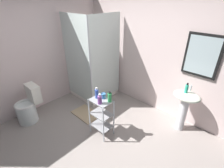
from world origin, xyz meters
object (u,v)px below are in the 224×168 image
conditioner_bottle_purple (100,100)px  rinse_cup (103,96)px  shampoo_bottle_blue (97,93)px  storage_cart (101,114)px  bath_mat (86,114)px  toilet (28,107)px  hand_soap_bottle (187,88)px  pedestal_sink (185,104)px  body_wash_bottle_green (110,97)px  shower_stall (93,80)px

conditioner_bottle_purple → rinse_cup: size_ratio=1.97×
shampoo_bottle_blue → storage_cart: bearing=-4.2°
rinse_cup → bath_mat: size_ratio=0.15×
toilet → storage_cart: (1.35, 0.74, 0.12)m
storage_cart → hand_soap_bottle: hand_soap_bottle is taller
pedestal_sink → rinse_cup: (-1.03, -1.04, 0.21)m
conditioner_bottle_purple → body_wash_bottle_green: (0.08, 0.15, 0.01)m
conditioner_bottle_purple → bath_mat: conditioner_bottle_purple is taller
hand_soap_bottle → conditioner_bottle_purple: size_ratio=1.03×
storage_cart → conditioner_bottle_purple: size_ratio=4.11×
pedestal_sink → storage_cart: (-1.02, -1.11, -0.14)m
storage_cart → rinse_cup: size_ratio=8.09×
rinse_cup → body_wash_bottle_green: bearing=-0.7°
shower_stall → rinse_cup: shower_stall is taller
hand_soap_bottle → storage_cart: bearing=-131.7°
rinse_cup → hand_soap_bottle: bearing=45.8°
pedestal_sink → storage_cart: size_ratio=1.09×
bath_mat → hand_soap_bottle: bearing=30.1°
pedestal_sink → hand_soap_bottle: hand_soap_bottle is taller
shower_stall → shampoo_bottle_blue: size_ratio=9.94×
storage_cart → body_wash_bottle_green: bearing=28.3°
toilet → rinse_cup: size_ratio=8.31×
hand_soap_bottle → body_wash_bottle_green: size_ratio=1.00×
pedestal_sink → hand_soap_bottle: 0.31m
toilet → storage_cart: size_ratio=1.03×
conditioner_bottle_purple → body_wash_bottle_green: 0.17m
storage_cart → rinse_cup: 0.36m
storage_cart → shampoo_bottle_blue: shampoo_bottle_blue is taller
shower_stall → body_wash_bottle_green: 1.47m
rinse_cup → shampoo_bottle_blue: bearing=-143.2°
shampoo_bottle_blue → conditioner_bottle_purple: 0.18m
storage_cart → bath_mat: 0.80m
hand_soap_bottle → bath_mat: size_ratio=0.31×
storage_cart → body_wash_bottle_green: 0.42m
storage_cart → conditioner_bottle_purple: bearing=-53.8°
toilet → body_wash_bottle_green: body_wash_bottle_green is taller
pedestal_sink → body_wash_bottle_green: body_wash_bottle_green is taller
hand_soap_bottle → conditioner_bottle_purple: (-0.93, -1.18, -0.07)m
shower_stall → hand_soap_bottle: 2.15m
hand_soap_bottle → rinse_cup: size_ratio=2.04×
shower_stall → toilet: bearing=-99.4°
toilet → conditioner_bottle_purple: conditioner_bottle_purple is taller
shampoo_bottle_blue → bath_mat: shampoo_bottle_blue is taller
shampoo_bottle_blue → rinse_cup: 0.12m
bath_mat → toilet: bearing=-127.8°
body_wash_bottle_green → toilet: bearing=-151.2°
conditioner_bottle_purple → bath_mat: (-0.72, 0.23, -0.81)m
conditioner_bottle_purple → body_wash_bottle_green: body_wash_bottle_green is taller
toilet → shampoo_bottle_blue: (1.25, 0.75, 0.51)m
conditioner_bottle_purple → shower_stall: bearing=143.5°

